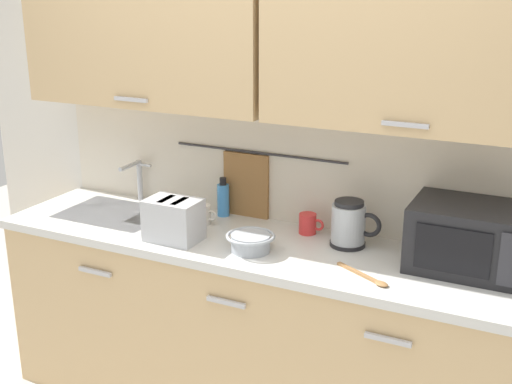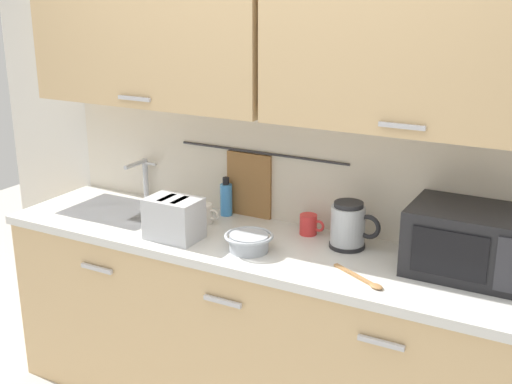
% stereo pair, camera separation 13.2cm
% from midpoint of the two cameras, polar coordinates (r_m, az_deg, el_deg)
% --- Properties ---
extents(counter_unit, '(2.53, 0.64, 0.90)m').
position_cam_midpoint_polar(counter_unit, '(3.18, 1.24, -11.67)').
color(counter_unit, tan).
rests_on(counter_unit, ground).
extents(back_wall_assembly, '(3.70, 0.41, 2.50)m').
position_cam_midpoint_polar(back_wall_assembly, '(3.01, 3.62, 8.27)').
color(back_wall_assembly, silver).
rests_on(back_wall_assembly, ground).
extents(sink_faucet, '(0.09, 0.17, 0.22)m').
position_cam_midpoint_polar(sink_faucet, '(3.53, -8.66, 1.55)').
color(sink_faucet, '#B2B5BA').
rests_on(sink_faucet, counter_unit).
extents(microwave, '(0.46, 0.35, 0.27)m').
position_cam_midpoint_polar(microwave, '(2.77, 19.12, -4.04)').
color(microwave, black).
rests_on(microwave, counter_unit).
extents(electric_kettle, '(0.23, 0.16, 0.21)m').
position_cam_midpoint_polar(electric_kettle, '(2.92, 9.29, -2.89)').
color(electric_kettle, black).
rests_on(electric_kettle, counter_unit).
extents(dish_soap_bottle, '(0.06, 0.06, 0.20)m').
position_cam_midpoint_polar(dish_soap_bottle, '(3.28, -1.43, -0.57)').
color(dish_soap_bottle, '#3F8CD8').
rests_on(dish_soap_bottle, counter_unit).
extents(mug_near_sink, '(0.12, 0.08, 0.09)m').
position_cam_midpoint_polar(mug_near_sink, '(3.19, -3.25, -1.88)').
color(mug_near_sink, silver).
rests_on(mug_near_sink, counter_unit).
extents(mixing_bowl, '(0.21, 0.21, 0.08)m').
position_cam_midpoint_polar(mixing_bowl, '(2.86, 0.71, -4.27)').
color(mixing_bowl, '#A5ADB7').
rests_on(mixing_bowl, counter_unit).
extents(toaster, '(0.26, 0.17, 0.19)m').
position_cam_midpoint_polar(toaster, '(3.00, -5.83, -2.28)').
color(toaster, '#B7BABF').
rests_on(toaster, counter_unit).
extents(mug_by_kettle, '(0.12, 0.08, 0.09)m').
position_cam_midpoint_polar(mug_by_kettle, '(3.06, 5.82, -2.82)').
color(mug_by_kettle, red).
rests_on(mug_by_kettle, counter_unit).
extents(wooden_spoon, '(0.26, 0.16, 0.01)m').
position_cam_midpoint_polar(wooden_spoon, '(2.64, 10.67, -7.44)').
color(wooden_spoon, '#9E7042').
rests_on(wooden_spoon, counter_unit).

